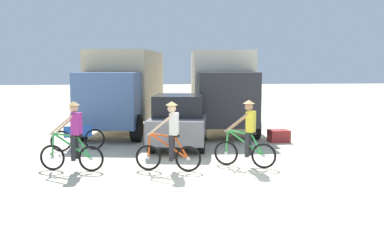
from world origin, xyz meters
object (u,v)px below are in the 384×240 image
at_px(cyclist_near_camera, 247,136).
at_px(cyclist_orange_shirt, 73,139).
at_px(cyclist_cowboy_hat, 170,139).
at_px(supply_crate, 279,136).
at_px(box_truck_tan_camper, 124,87).
at_px(box_truck_cream_rv, 221,86).
at_px(sedan_parked, 180,121).
at_px(bicycle_spare, 78,138).

bearing_deg(cyclist_near_camera, cyclist_orange_shirt, 179.72).
height_order(cyclist_cowboy_hat, supply_crate, cyclist_cowboy_hat).
relative_size(cyclist_cowboy_hat, supply_crate, 2.59).
relative_size(box_truck_tan_camper, cyclist_orange_shirt, 3.88).
height_order(cyclist_cowboy_hat, cyclist_near_camera, same).
height_order(box_truck_cream_rv, cyclist_orange_shirt, box_truck_cream_rv).
xyz_separation_m(box_truck_tan_camper, cyclist_orange_shirt, (-1.06, -7.38, -1.03)).
distance_m(sedan_parked, bicycle_spare, 3.40).
bearing_deg(cyclist_near_camera, box_truck_tan_camper, 115.38).
height_order(cyclist_near_camera, bicycle_spare, cyclist_near_camera).
bearing_deg(box_truck_tan_camper, supply_crate, -31.47).
relative_size(cyclist_near_camera, supply_crate, 2.59).
relative_size(sedan_parked, cyclist_orange_shirt, 2.43).
height_order(sedan_parked, bicycle_spare, sedan_parked).
distance_m(cyclist_cowboy_hat, cyclist_near_camera, 2.10).
relative_size(box_truck_cream_rv, bicycle_spare, 4.09).
distance_m(cyclist_cowboy_hat, supply_crate, 5.99).
bearing_deg(supply_crate, cyclist_cowboy_hat, -134.67).
bearing_deg(sedan_parked, box_truck_cream_rv, 62.06).
height_order(box_truck_tan_camper, sedan_parked, box_truck_tan_camper).
relative_size(box_truck_cream_rv, supply_crate, 9.85).
relative_size(box_truck_tan_camper, cyclist_cowboy_hat, 3.88).
bearing_deg(bicycle_spare, box_truck_tan_camper, 73.00).
bearing_deg(box_truck_tan_camper, sedan_parked, -63.46).
bearing_deg(sedan_parked, cyclist_orange_shirt, -131.64).
distance_m(sedan_parked, supply_crate, 3.74).
bearing_deg(box_truck_tan_camper, bicycle_spare, -107.00).
bearing_deg(box_truck_tan_camper, cyclist_orange_shirt, -98.14).
relative_size(sedan_parked, supply_crate, 6.31).
xyz_separation_m(cyclist_near_camera, bicycle_spare, (-4.86, 2.99, -0.45)).
bearing_deg(box_truck_cream_rv, sedan_parked, -117.94).
distance_m(sedan_parked, cyclist_cowboy_hat, 3.75).
distance_m(box_truck_tan_camper, cyclist_cowboy_hat, 7.88).
xyz_separation_m(box_truck_cream_rv, cyclist_orange_shirt, (-5.16, -7.42, -1.03)).
relative_size(cyclist_cowboy_hat, bicycle_spare, 1.08).
height_order(box_truck_cream_rv, supply_crate, box_truck_cream_rv).
height_order(box_truck_tan_camper, cyclist_orange_shirt, box_truck_tan_camper).
height_order(box_truck_cream_rv, cyclist_near_camera, box_truck_cream_rv).
distance_m(box_truck_cream_rv, sedan_parked, 4.64).
distance_m(box_truck_tan_camper, cyclist_orange_shirt, 7.53).
bearing_deg(cyclist_cowboy_hat, box_truck_tan_camper, 100.59).
bearing_deg(supply_crate, cyclist_orange_shirt, -149.45).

